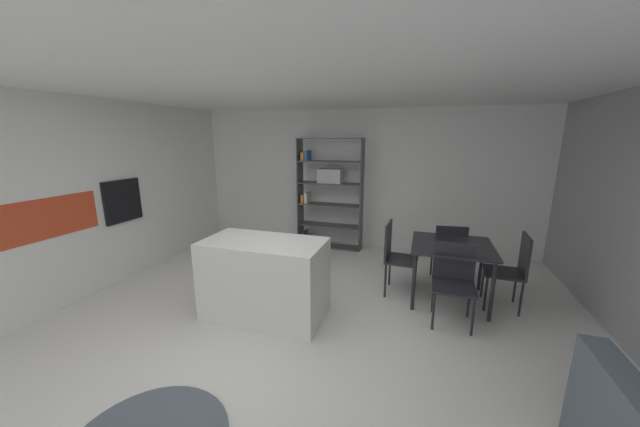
{
  "coord_description": "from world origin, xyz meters",
  "views": [
    {
      "loc": [
        1.41,
        -2.98,
        2.08
      ],
      "look_at": [
        0.32,
        0.45,
        1.24
      ],
      "focal_mm": 18.43,
      "sensor_mm": 36.0,
      "label": 1
    }
  ],
  "objects_px": {
    "dining_table": "(452,250)",
    "dining_chair_far": "(449,248)",
    "dining_chair_near": "(454,276)",
    "built_in_oven": "(123,201)",
    "kitchen_island": "(265,279)",
    "open_bookshelf": "(327,190)",
    "dining_chair_window_side": "(514,266)",
    "dining_chair_island_side": "(395,252)"
  },
  "relations": [
    {
      "from": "dining_table",
      "to": "dining_chair_far",
      "type": "xyz_separation_m",
      "value": [
        0.01,
        0.51,
        -0.13
      ]
    },
    {
      "from": "dining_chair_near",
      "to": "dining_chair_far",
      "type": "xyz_separation_m",
      "value": [
        0.01,
        1.01,
        0.01
      ]
    },
    {
      "from": "built_in_oven",
      "to": "kitchen_island",
      "type": "distance_m",
      "value": 2.59
    },
    {
      "from": "built_in_oven",
      "to": "dining_table",
      "type": "xyz_separation_m",
      "value": [
        4.55,
        0.68,
        -0.5
      ]
    },
    {
      "from": "open_bookshelf",
      "to": "dining_chair_far",
      "type": "height_order",
      "value": "open_bookshelf"
    },
    {
      "from": "kitchen_island",
      "to": "open_bookshelf",
      "type": "xyz_separation_m",
      "value": [
        -0.02,
        2.66,
        0.65
      ]
    },
    {
      "from": "kitchen_island",
      "to": "open_bookshelf",
      "type": "height_order",
      "value": "open_bookshelf"
    },
    {
      "from": "built_in_oven",
      "to": "dining_chair_window_side",
      "type": "xyz_separation_m",
      "value": [
        5.26,
        0.67,
        -0.62
      ]
    },
    {
      "from": "built_in_oven",
      "to": "dining_chair_window_side",
      "type": "height_order",
      "value": "built_in_oven"
    },
    {
      "from": "dining_chair_near",
      "to": "dining_chair_far",
      "type": "distance_m",
      "value": 1.01
    },
    {
      "from": "kitchen_island",
      "to": "dining_table",
      "type": "xyz_separation_m",
      "value": [
        2.09,
        1.07,
        0.21
      ]
    },
    {
      "from": "kitchen_island",
      "to": "dining_chair_far",
      "type": "distance_m",
      "value": 2.63
    },
    {
      "from": "open_bookshelf",
      "to": "dining_chair_island_side",
      "type": "height_order",
      "value": "open_bookshelf"
    },
    {
      "from": "open_bookshelf",
      "to": "dining_chair_far",
      "type": "distance_m",
      "value": 2.45
    },
    {
      "from": "dining_chair_near",
      "to": "dining_chair_island_side",
      "type": "bearing_deg",
      "value": 145.12
    },
    {
      "from": "built_in_oven",
      "to": "open_bookshelf",
      "type": "bearing_deg",
      "value": 42.97
    },
    {
      "from": "dining_chair_island_side",
      "to": "kitchen_island",
      "type": "bearing_deg",
      "value": 130.04
    },
    {
      "from": "open_bookshelf",
      "to": "dining_table",
      "type": "height_order",
      "value": "open_bookshelf"
    },
    {
      "from": "dining_table",
      "to": "dining_chair_near",
      "type": "height_order",
      "value": "dining_chair_near"
    },
    {
      "from": "dining_chair_near",
      "to": "dining_chair_island_side",
      "type": "xyz_separation_m",
      "value": [
        -0.71,
        0.5,
        0.05
      ]
    },
    {
      "from": "open_bookshelf",
      "to": "dining_chair_window_side",
      "type": "relative_size",
      "value": 2.18
    },
    {
      "from": "open_bookshelf",
      "to": "dining_table",
      "type": "relative_size",
      "value": 2.11
    },
    {
      "from": "kitchen_island",
      "to": "open_bookshelf",
      "type": "bearing_deg",
      "value": 90.51
    },
    {
      "from": "dining_chair_near",
      "to": "dining_chair_window_side",
      "type": "relative_size",
      "value": 0.94
    },
    {
      "from": "open_bookshelf",
      "to": "dining_chair_near",
      "type": "xyz_separation_m",
      "value": [
        2.12,
        -2.09,
        -0.58
      ]
    },
    {
      "from": "open_bookshelf",
      "to": "dining_chair_window_side",
      "type": "xyz_separation_m",
      "value": [
        2.83,
        -1.59,
        -0.55
      ]
    },
    {
      "from": "dining_chair_window_side",
      "to": "dining_table",
      "type": "bearing_deg",
      "value": -87.28
    },
    {
      "from": "dining_chair_window_side",
      "to": "open_bookshelf",
      "type": "bearing_deg",
      "value": -116.21
    },
    {
      "from": "open_bookshelf",
      "to": "dining_table",
      "type": "distance_m",
      "value": 2.68
    },
    {
      "from": "dining_chair_island_side",
      "to": "open_bookshelf",
      "type": "bearing_deg",
      "value": 44.03
    },
    {
      "from": "dining_chair_island_side",
      "to": "dining_chair_far",
      "type": "relative_size",
      "value": 1.1
    },
    {
      "from": "kitchen_island",
      "to": "dining_chair_near",
      "type": "relative_size",
      "value": 1.56
    },
    {
      "from": "dining_chair_window_side",
      "to": "dining_chair_far",
      "type": "relative_size",
      "value": 1.07
    },
    {
      "from": "kitchen_island",
      "to": "dining_chair_near",
      "type": "bearing_deg",
      "value": 15.22
    },
    {
      "from": "open_bookshelf",
      "to": "kitchen_island",
      "type": "bearing_deg",
      "value": -89.49
    },
    {
      "from": "open_bookshelf",
      "to": "dining_chair_window_side",
      "type": "bearing_deg",
      "value": -29.4
    },
    {
      "from": "built_in_oven",
      "to": "dining_chair_near",
      "type": "xyz_separation_m",
      "value": [
        4.55,
        0.18,
        -0.65
      ]
    },
    {
      "from": "open_bookshelf",
      "to": "dining_chair_near",
      "type": "relative_size",
      "value": 2.32
    },
    {
      "from": "dining_chair_near",
      "to": "kitchen_island",
      "type": "bearing_deg",
      "value": -164.3
    },
    {
      "from": "dining_chair_far",
      "to": "kitchen_island",
      "type": "bearing_deg",
      "value": 30.5
    },
    {
      "from": "built_in_oven",
      "to": "open_bookshelf",
      "type": "xyz_separation_m",
      "value": [
        2.43,
        2.27,
        -0.07
      ]
    },
    {
      "from": "dining_chair_near",
      "to": "dining_chair_window_side",
      "type": "distance_m",
      "value": 0.87
    }
  ]
}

